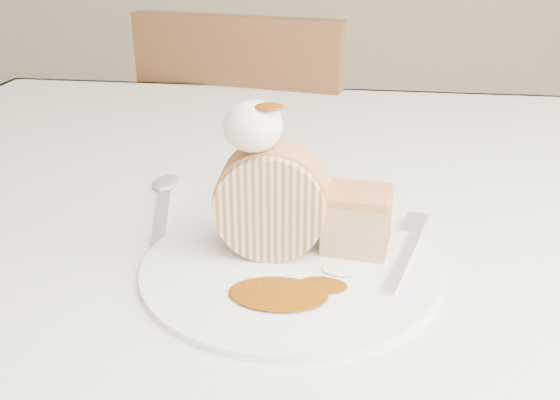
# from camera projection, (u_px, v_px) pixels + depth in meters

# --- Properties ---
(table) EXTENTS (1.40, 0.90, 0.75)m
(table) POSITION_uv_depth(u_px,v_px,m) (351.00, 241.00, 0.81)
(table) COLOR silver
(table) RESTS_ON ground
(chair_far) EXTENTS (0.48, 0.48, 0.88)m
(chair_far) POSITION_uv_depth(u_px,v_px,m) (257.00, 183.00, 1.40)
(chair_far) COLOR brown
(chair_far) RESTS_ON ground
(plate) EXTENTS (0.30, 0.30, 0.01)m
(plate) POSITION_uv_depth(u_px,v_px,m) (289.00, 267.00, 0.56)
(plate) COLOR white
(plate) RESTS_ON table
(roulade_slice) EXTENTS (0.10, 0.06, 0.10)m
(roulade_slice) POSITION_uv_depth(u_px,v_px,m) (271.00, 201.00, 0.56)
(roulade_slice) COLOR beige
(roulade_slice) RESTS_ON plate
(cake_chunk) EXTENTS (0.07, 0.06, 0.05)m
(cake_chunk) POSITION_uv_depth(u_px,v_px,m) (357.00, 223.00, 0.58)
(cake_chunk) COLOR #CE834E
(cake_chunk) RESTS_ON plate
(whipped_cream) EXTENTS (0.05, 0.05, 0.05)m
(whipped_cream) POSITION_uv_depth(u_px,v_px,m) (253.00, 126.00, 0.53)
(whipped_cream) COLOR silver
(whipped_cream) RESTS_ON roulade_slice
(caramel_drizzle) EXTENTS (0.03, 0.02, 0.01)m
(caramel_drizzle) POSITION_uv_depth(u_px,v_px,m) (270.00, 100.00, 0.51)
(caramel_drizzle) COLOR #673104
(caramel_drizzle) RESTS_ON whipped_cream
(caramel_pool) EXTENTS (0.09, 0.06, 0.00)m
(caramel_pool) POSITION_uv_depth(u_px,v_px,m) (278.00, 294.00, 0.51)
(caramel_pool) COLOR #673104
(caramel_pool) RESTS_ON plate
(fork) EXTENTS (0.06, 0.16, 0.00)m
(fork) POSITION_uv_depth(u_px,v_px,m) (403.00, 262.00, 0.56)
(fork) COLOR silver
(fork) RESTS_ON plate
(spoon) EXTENTS (0.07, 0.18, 0.00)m
(spoon) POSITION_uv_depth(u_px,v_px,m) (162.00, 217.00, 0.66)
(spoon) COLOR silver
(spoon) RESTS_ON table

